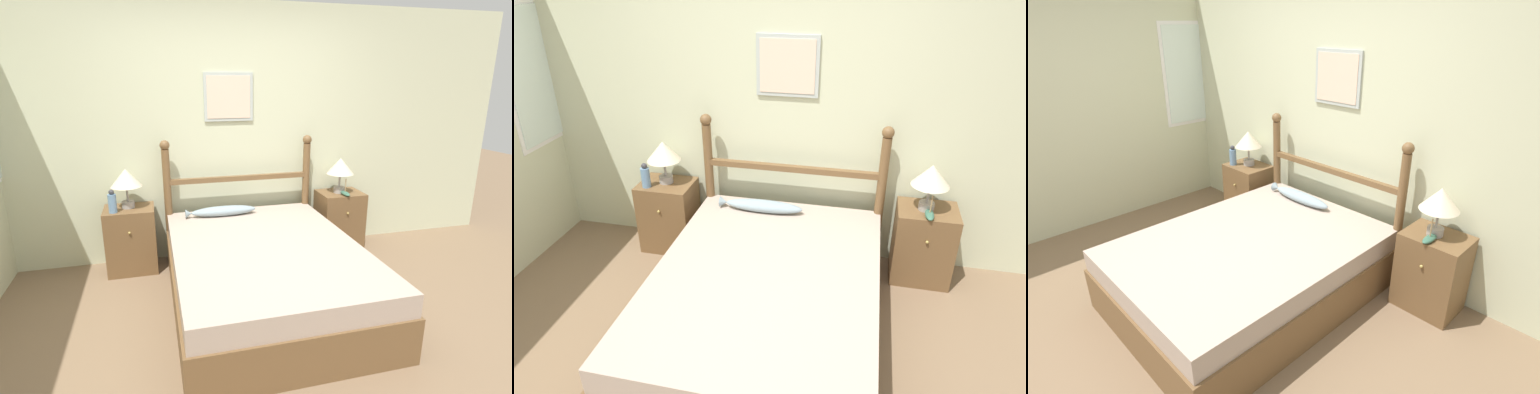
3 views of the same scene
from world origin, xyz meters
TOP-DOWN VIEW (x-y plane):
  - ground_plane at (0.00, 0.00)m, footprint 16.00×16.00m
  - wall_back at (0.00, 1.73)m, footprint 6.40×0.08m
  - bed at (0.11, 0.58)m, footprint 1.54×2.06m
  - headboard at (0.11, 1.57)m, footprint 1.56×0.10m
  - nightstand_left at (-0.99, 1.48)m, footprint 0.47×0.40m
  - nightstand_right at (1.22, 1.48)m, footprint 0.47×0.40m
  - table_lamp_left at (-1.00, 1.50)m, footprint 0.29×0.29m
  - table_lamp_right at (1.19, 1.48)m, footprint 0.29×0.29m
  - bottle at (-1.12, 1.38)m, footprint 0.08×0.08m
  - model_boat at (1.21, 1.36)m, footprint 0.07×0.18m
  - fish_pillow at (-0.11, 1.39)m, footprint 0.70×0.14m

SIDE VIEW (x-z plane):
  - ground_plane at x=0.00m, z-range 0.00..0.00m
  - bed at x=0.11m, z-range 0.00..0.52m
  - nightstand_left at x=-0.99m, z-range 0.00..0.64m
  - nightstand_right at x=1.22m, z-range 0.00..0.64m
  - fish_pillow at x=-0.11m, z-range 0.52..0.61m
  - model_boat at x=1.21m, z-range 0.57..0.75m
  - headboard at x=0.11m, z-range 0.07..1.33m
  - bottle at x=-1.12m, z-range 0.63..0.85m
  - table_lamp_left at x=-1.00m, z-range 0.73..1.11m
  - table_lamp_right at x=1.19m, z-range 0.73..1.11m
  - wall_back at x=0.00m, z-range 0.00..2.55m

